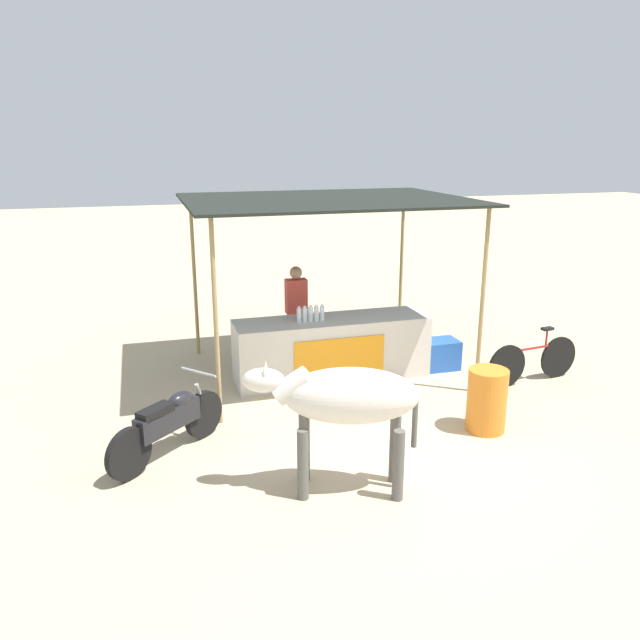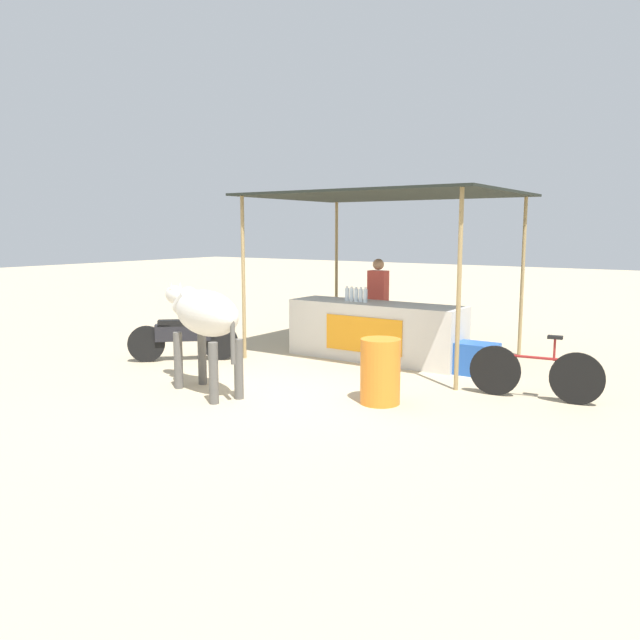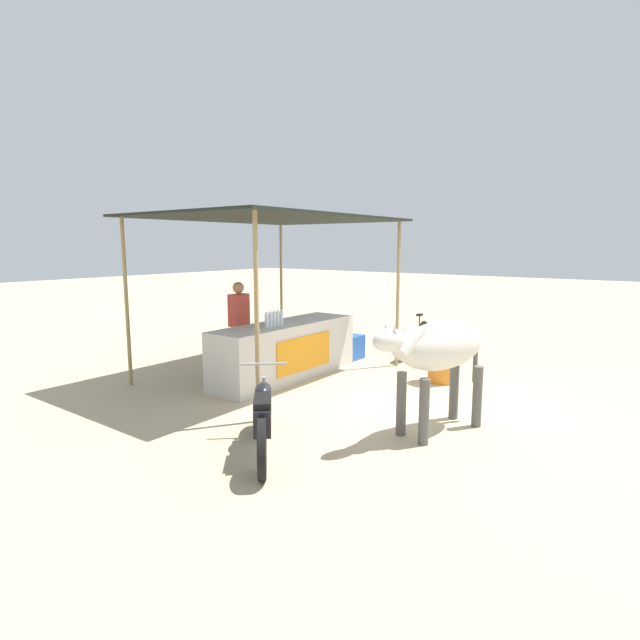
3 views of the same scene
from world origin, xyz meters
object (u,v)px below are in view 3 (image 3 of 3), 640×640
bicycle_leaning (416,339)px  water_barrel (443,358)px  vendor_behind_counter (239,328)px  cooler_box (348,347)px  stall_counter (286,350)px  cow (438,349)px  motorcycle_parked (263,415)px

bicycle_leaning → water_barrel: bearing=-141.0°
vendor_behind_counter → cooler_box: bearing=-21.4°
stall_counter → vendor_behind_counter: 0.92m
vendor_behind_counter → water_barrel: size_ratio=2.01×
water_barrel → cooler_box: bearing=78.6°
stall_counter → cooler_box: bearing=-3.1°
vendor_behind_counter → cooler_box: (2.17, -0.85, -0.61)m
vendor_behind_counter → cow: (-0.47, -3.88, 0.18)m
cow → motorcycle_parked: 2.23m
bicycle_leaning → motorcycle_parked: bearing=-171.5°
cooler_box → motorcycle_parked: size_ratio=0.43×
water_barrel → motorcycle_parked: 3.94m
cooler_box → water_barrel: size_ratio=0.73×
motorcycle_parked → cooler_box: bearing=22.0°
motorcycle_parked → bicycle_leaning: (5.48, 0.82, -0.08)m
stall_counter → cow: size_ratio=1.63×
stall_counter → motorcycle_parked: size_ratio=2.15×
stall_counter → vendor_behind_counter: vendor_behind_counter is taller
motorcycle_parked → cow: bearing=-36.4°
vendor_behind_counter → stall_counter: bearing=-63.7°
cow → motorcycle_parked: size_ratio=1.32×
vendor_behind_counter → water_barrel: (1.72, -3.05, -0.44)m
bicycle_leaning → cooler_box: bearing=139.8°
cooler_box → cow: size_ratio=0.33×
stall_counter → bicycle_leaning: stall_counter is taller
vendor_behind_counter → bicycle_leaning: 3.77m
cow → vendor_behind_counter: bearing=83.1°
water_barrel → bicycle_leaning: bicycle_leaning is taller
vendor_behind_counter → cow: size_ratio=0.90×
motorcycle_parked → stall_counter: bearing=35.9°
stall_counter → motorcycle_parked: 3.17m
motorcycle_parked → vendor_behind_counter: bearing=50.0°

